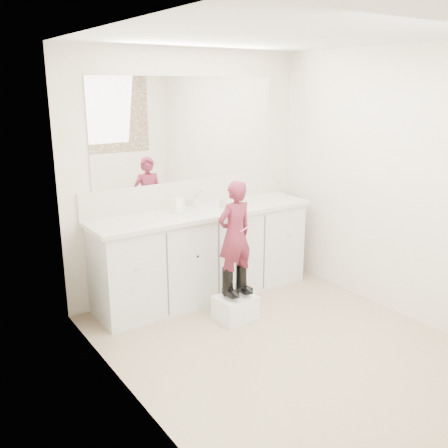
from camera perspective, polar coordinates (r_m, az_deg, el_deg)
floor at (r=4.25m, az=6.74°, el=-13.54°), size 3.00×3.00×0.00m
ceiling at (r=3.72m, az=8.00°, el=20.66°), size 3.00×3.00×0.00m
wall_back at (r=5.01m, az=-4.12°, el=5.69°), size 2.60×0.00×2.60m
wall_left at (r=3.13m, az=-10.87°, el=-0.73°), size 0.00×3.00×3.00m
wall_right at (r=4.76m, az=19.20°, el=4.32°), size 0.00×3.00×3.00m
vanity_cabinet at (r=4.98m, az=-2.35°, el=-3.58°), size 2.20×0.55×0.85m
countertop at (r=4.84m, az=-2.31°, el=1.35°), size 2.28×0.58×0.04m
backsplash at (r=5.03m, az=-3.99°, el=3.60°), size 2.28×0.03×0.25m
mirror at (r=4.94m, az=-4.15°, el=10.70°), size 2.00×0.02×1.00m
faucet at (r=4.96m, az=-3.33°, el=2.53°), size 0.08×0.08×0.10m
cup at (r=4.93m, az=-0.04°, el=2.38°), size 0.12×0.12×0.08m
soap_bottle at (r=4.73m, az=-5.41°, el=2.47°), size 0.10×0.10×0.20m
step_stool at (r=4.60m, az=1.33°, el=-9.53°), size 0.36×0.30×0.22m
boot_left at (r=4.47m, az=0.41°, el=-6.74°), size 0.11×0.20×0.29m
boot_right at (r=4.55m, az=1.97°, el=-6.33°), size 0.11×0.20×0.29m
toddler at (r=4.36m, az=1.23°, el=-1.22°), size 0.36×0.25×0.96m
toothbrush at (r=4.32m, az=2.61°, el=-0.43°), size 0.14×0.02×0.06m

